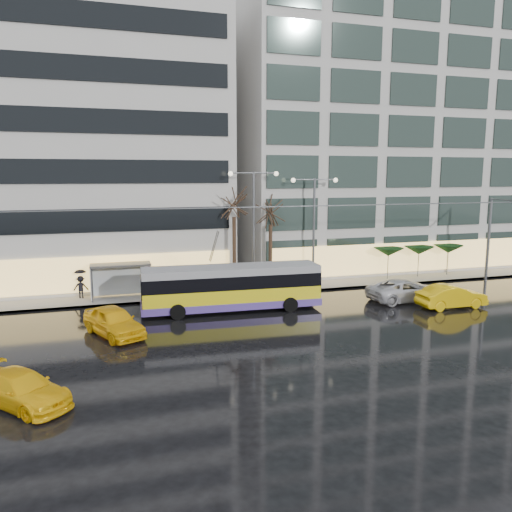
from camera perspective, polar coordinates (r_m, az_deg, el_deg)
name	(u,v)px	position (r m, az deg, el deg)	size (l,w,h in m)	color
ground	(274,334)	(28.64, 2.11, -8.87)	(140.00, 140.00, 0.00)	black
sidewalk	(243,281)	(42.13, -1.51, -2.85)	(80.00, 10.00, 0.15)	gray
kerb	(260,294)	(37.50, 0.51, -4.37)	(80.00, 0.10, 0.15)	slate
building_left	(9,147)	(45.35, -26.40, 11.15)	(34.00, 14.00, 22.00)	#AFACA7
building_right	(394,137)	(52.84, 15.45, 12.99)	(32.00, 14.00, 25.00)	#AFACA7
trolleybus	(232,289)	(32.98, -2.79, -3.79)	(11.81, 4.82, 5.43)	gold
catenary	(252,241)	(35.40, -0.49, 1.70)	(42.24, 5.12, 7.00)	#595B60
bus_shelter	(115,273)	(37.08, -15.78, -1.90)	(4.20, 1.60, 2.51)	#595B60
street_lamp_near	(254,214)	(38.23, -0.27, 4.88)	(3.96, 0.36, 9.03)	#595B60
street_lamp_far	(314,216)	(39.96, 6.64, 4.61)	(3.96, 0.36, 8.53)	#595B60
tree_a	(234,199)	(37.96, -2.54, 6.50)	(3.20, 3.20, 8.40)	black
tree_b	(271,207)	(39.03, 1.68, 5.57)	(3.20, 3.20, 7.70)	black
parasol_a	(388,252)	(43.76, 14.90, 0.45)	(2.50, 2.50, 2.65)	#595B60
parasol_b	(419,250)	(45.40, 18.12, 0.61)	(2.50, 2.50, 2.65)	#595B60
parasol_c	(448,249)	(47.17, 21.11, 0.76)	(2.50, 2.50, 2.65)	#595B60
taxi_a	(114,321)	(29.19, -15.94, -7.20)	(1.93, 4.80, 1.64)	yellow
taxi_b	(451,296)	(36.34, 21.44, -4.32)	(1.66, 4.75, 1.57)	yellow
taxi_d	(21,389)	(22.10, -25.27, -13.58)	(1.86, 4.56, 1.32)	yellow
sedan_silver	(405,290)	(37.22, 16.67, -3.77)	(2.56, 5.55, 1.54)	silver
pedestrian_a	(150,275)	(37.71, -12.06, -2.18)	(1.23, 1.24, 2.19)	black
pedestrian_b	(156,287)	(36.24, -11.40, -3.50)	(0.90, 0.73, 1.75)	black
pedestrian_c	(81,283)	(37.92, -19.41, -2.91)	(1.09, 0.90, 2.11)	black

